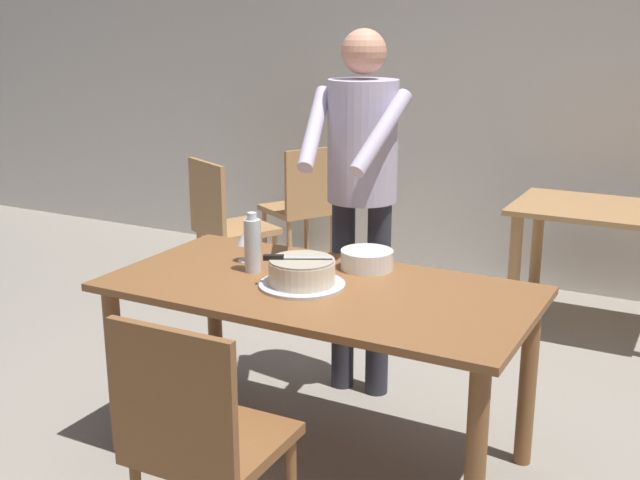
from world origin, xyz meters
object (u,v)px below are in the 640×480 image
(chair_near_side, at_px, (200,436))
(background_chair_1, at_px, (226,222))
(main_dining_table, at_px, (319,311))
(cake_knife, at_px, (283,258))
(plate_stack, at_px, (367,259))
(person_cutting_cake, at_px, (361,174))
(wine_glass_near, at_px, (245,238))
(water_bottle, at_px, (253,245))
(background_chair_2, at_px, (303,203))
(background_table, at_px, (603,235))
(cake_on_platter, at_px, (302,274))

(chair_near_side, relative_size, background_chair_1, 1.00)
(main_dining_table, distance_m, cake_knife, 0.26)
(plate_stack, bearing_deg, background_chair_1, 141.99)
(person_cutting_cake, distance_m, background_chair_1, 1.72)
(main_dining_table, bearing_deg, wine_glass_near, 162.33)
(water_bottle, height_order, background_chair_1, water_bottle)
(wine_glass_near, relative_size, background_chair_2, 0.16)
(background_chair_2, bearing_deg, person_cutting_cake, -53.15)
(plate_stack, height_order, chair_near_side, chair_near_side)
(wine_glass_near, height_order, background_table, wine_glass_near)
(person_cutting_cake, bearing_deg, cake_on_platter, -84.57)
(wine_glass_near, bearing_deg, chair_near_side, -65.18)
(chair_near_side, distance_m, background_chair_2, 3.30)
(plate_stack, height_order, wine_glass_near, wine_glass_near)
(main_dining_table, relative_size, wine_glass_near, 11.61)
(background_chair_2, bearing_deg, plate_stack, -54.48)
(chair_near_side, bearing_deg, background_chair_2, 113.48)
(water_bottle, bearing_deg, background_chair_1, 128.24)
(wine_glass_near, xyz_separation_m, water_bottle, (0.10, -0.11, 0.01))
(main_dining_table, distance_m, chair_near_side, 0.82)
(chair_near_side, distance_m, background_chair_1, 2.75)
(cake_on_platter, xyz_separation_m, background_table, (0.83, 2.02, -0.22))
(background_chair_1, bearing_deg, water_bottle, -51.76)
(main_dining_table, distance_m, water_bottle, 0.39)
(water_bottle, relative_size, chair_near_side, 0.28)
(plate_stack, xyz_separation_m, chair_near_side, (-0.07, -1.09, -0.30))
(cake_knife, xyz_separation_m, background_chair_2, (-1.20, 2.30, -0.37))
(main_dining_table, bearing_deg, water_bottle, 174.53)
(chair_near_side, bearing_deg, wine_glass_near, 114.82)
(background_table, relative_size, background_chair_1, 1.11)
(cake_on_platter, height_order, wine_glass_near, wine_glass_near)
(chair_near_side, height_order, background_chair_2, same)
(cake_knife, distance_m, background_table, 2.26)
(cake_knife, relative_size, plate_stack, 1.14)
(cake_knife, relative_size, background_table, 0.25)
(main_dining_table, relative_size, cake_on_platter, 4.92)
(background_chair_2, bearing_deg, water_bottle, -65.80)
(chair_near_side, xyz_separation_m, background_chair_1, (-1.49, 2.31, 0.00))
(background_chair_2, bearing_deg, cake_on_platter, -60.97)
(water_bottle, height_order, background_chair_2, water_bottle)
(cake_on_platter, bearing_deg, main_dining_table, 36.53)
(background_chair_2, bearing_deg, background_table, -6.80)
(wine_glass_near, bearing_deg, main_dining_table, -17.67)
(cake_knife, height_order, background_chair_2, background_chair_2)
(water_bottle, relative_size, person_cutting_cake, 0.15)
(cake_on_platter, distance_m, wine_glass_near, 0.42)
(chair_near_side, bearing_deg, person_cutting_cake, 94.85)
(cake_on_platter, height_order, background_chair_1, background_chair_1)
(plate_stack, bearing_deg, wine_glass_near, -163.75)
(cake_on_platter, relative_size, background_chair_1, 0.38)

